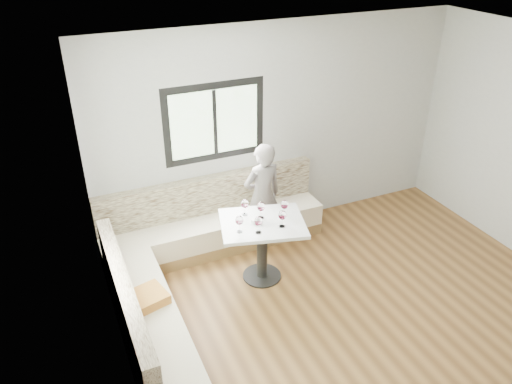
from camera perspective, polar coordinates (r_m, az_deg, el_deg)
room at (r=4.74m, az=15.00°, el=-3.16°), size 5.01×5.01×2.81m
banquette at (r=5.91m, az=-7.71°, el=-7.92°), size 2.90×2.80×0.95m
table at (r=5.83m, az=0.72°, el=-5.07°), size 1.12×0.97×0.79m
person at (r=6.35m, az=0.74°, el=-0.52°), size 0.56×0.40×1.45m
olive_ramekin at (r=5.71m, az=-0.02°, el=-3.28°), size 0.11×0.11×0.04m
wine_glass_a at (r=5.48m, az=-1.92°, el=-3.31°), size 0.09×0.09×0.21m
wine_glass_b at (r=5.46m, az=0.28°, el=-3.40°), size 0.09×0.09×0.21m
wine_glass_c at (r=5.57m, az=3.03°, el=-2.72°), size 0.09×0.09×0.21m
wine_glass_d at (r=5.72m, az=0.57°, el=-1.75°), size 0.09×0.09×0.21m
wine_glass_e at (r=5.78m, az=3.27°, el=-1.49°), size 0.09×0.09×0.21m
wine_glass_f at (r=5.79m, az=-1.28°, el=-1.39°), size 0.09×0.09×0.21m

